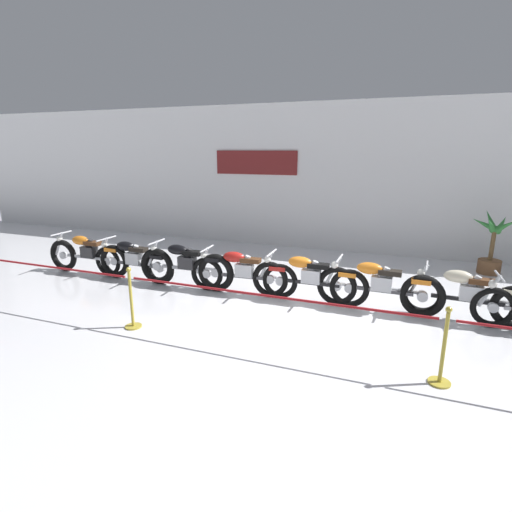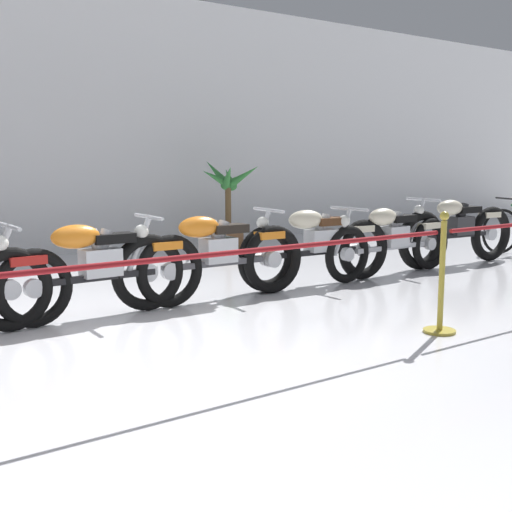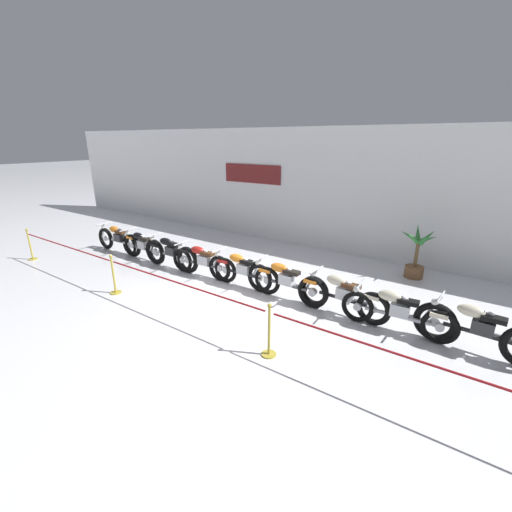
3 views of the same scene
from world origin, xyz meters
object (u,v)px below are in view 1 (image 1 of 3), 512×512
Objects in this scene: motorcycle_red_3 at (242,272)px; motorcycle_orange_5 at (378,286)px; motorcycle_orange_0 at (88,255)px; motorcycle_cream_6 at (467,296)px; motorcycle_black_1 at (133,260)px; potted_palm_left_of_row at (493,245)px; motorcycle_black_2 at (185,266)px; stanchion_mid_right at (442,358)px; stanchion_far_left at (180,291)px; motorcycle_orange_4 at (308,279)px; stanchion_mid_left at (132,307)px.

motorcycle_red_3 is 2.68m from motorcycle_orange_5.
motorcycle_cream_6 is (8.12, 0.12, -0.01)m from motorcycle_orange_0.
motorcycle_orange_0 is 1.28m from motorcycle_black_1.
motorcycle_black_1 is at bearing -155.94° from potted_palm_left_of_row.
motorcycle_black_2 is 0.98× the size of motorcycle_orange_5.
motorcycle_orange_0 is 7.90m from stanchion_mid_right.
stanchion_mid_right is at bearing -0.00° from stanchion_far_left.
motorcycle_orange_4 is at bearing -137.22° from potted_palm_left_of_row.
motorcycle_black_2 is at bearing -178.47° from motorcycle_orange_5.
motorcycle_orange_5 is (2.68, 0.06, 0.01)m from motorcycle_red_3.
motorcycle_orange_5 is 2.17× the size of stanchion_mid_right.
motorcycle_black_2 is 0.97× the size of motorcycle_orange_4.
motorcycle_orange_5 is 3.59m from stanchion_far_left.
motorcycle_red_3 is 1.37m from motorcycle_orange_4.
stanchion_mid_right reaches higher than motorcycle_orange_0.
potted_palm_left_of_row reaches higher than motorcycle_red_3.
stanchion_mid_left is at bearing -180.00° from stanchion_far_left.
motorcycle_orange_4 is (2.67, 0.10, -0.01)m from motorcycle_black_2.
motorcycle_orange_0 is at bearing -179.32° from motorcycle_orange_5.
motorcycle_orange_5 is at bearing 113.51° from stanchion_mid_right.
motorcycle_cream_6 is (4.14, 0.10, 0.00)m from motorcycle_red_3.
motorcycle_red_3 is at bearing -177.83° from motorcycle_orange_4.
motorcycle_red_3 is 4.21m from stanchion_mid_right.
motorcycle_orange_4 is (4.07, 0.06, 0.00)m from motorcycle_black_1.
stanchion_mid_left is at bearing -149.80° from motorcycle_orange_5.
motorcycle_cream_6 is at bearing 77.16° from stanchion_mid_right.
motorcycle_black_2 is 2.10m from stanchion_mid_left.
stanchion_mid_left reaches higher than motorcycle_orange_5.
stanchion_mid_right is (4.93, -2.09, -0.13)m from motorcycle_black_2.
motorcycle_orange_0 is 2.20× the size of stanchion_mid_left.
motorcycle_black_1 is at bearing -179.26° from motorcycle_orange_5.
stanchion_mid_right reaches higher than motorcycle_orange_5.
motorcycle_red_3 is at bearing 62.87° from stanchion_mid_left.
motorcycle_cream_6 is at bearing 0.88° from motorcycle_orange_0.
motorcycle_black_1 is 2.66m from stanchion_mid_left.
potted_palm_left_of_row reaches higher than motorcycle_orange_4.
stanchion_far_left is at bearing -152.43° from motorcycle_cream_6.
motorcycle_black_2 is at bearing -177.85° from motorcycle_orange_4.
motorcycle_orange_5 is 1.05× the size of motorcycle_cream_6.
motorcycle_black_1 is at bearing 161.43° from stanchion_mid_right.
motorcycle_cream_6 is at bearing 1.79° from motorcycle_orange_5.
motorcycle_black_1 is at bearing -179.10° from motorcycle_orange_4.
stanchion_far_left reaches higher than motorcycle_red_3.
motorcycle_cream_6 is (5.44, 0.15, -0.01)m from motorcycle_black_2.
stanchion_mid_right is at bearing -44.11° from motorcycle_orange_4.
stanchion_mid_right reaches higher than motorcycle_orange_4.
stanchion_far_left is (-4.29, -2.24, 0.30)m from motorcycle_cream_6.
motorcycle_cream_6 is at bearing 27.57° from stanchion_far_left.
motorcycle_orange_5 is (6.65, 0.08, 0.01)m from motorcycle_orange_0.
stanchion_far_left reaches higher than motorcycle_orange_4.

